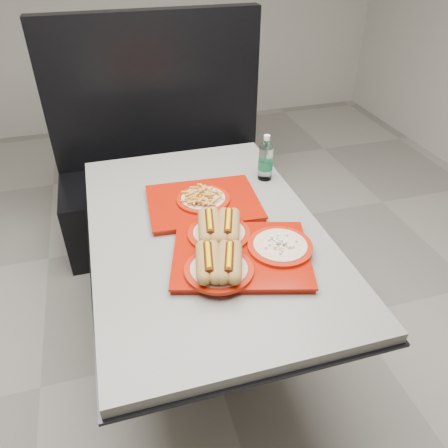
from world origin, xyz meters
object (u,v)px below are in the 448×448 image
object	(u,v)px
tray_far	(203,200)
water_bottle	(266,160)
tray_near	(235,249)
booth_bench	(165,175)
diner_table	(206,258)

from	to	relation	value
tray_far	water_bottle	size ratio (longest dim) A/B	2.23
tray_near	tray_far	xyz separation A→B (m)	(-0.03, 0.37, -0.01)
tray_far	water_bottle	bearing A→B (deg)	24.47
tray_near	water_bottle	world-z (taller)	water_bottle
booth_bench	tray_near	bearing A→B (deg)	-87.47
tray_far	water_bottle	distance (m)	0.38
booth_bench	tray_far	xyz separation A→B (m)	(0.03, -0.94, 0.37)
diner_table	booth_bench	xyz separation A→B (m)	(0.00, 1.09, -0.18)
booth_bench	tray_near	distance (m)	1.37
tray_near	diner_table	bearing A→B (deg)	104.87
water_bottle	booth_bench	bearing A→B (deg)	114.91
tray_near	water_bottle	size ratio (longest dim) A/B	2.62
water_bottle	diner_table	bearing A→B (deg)	-140.14
tray_far	tray_near	bearing A→B (deg)	-85.67
diner_table	booth_bench	bearing A→B (deg)	90.00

